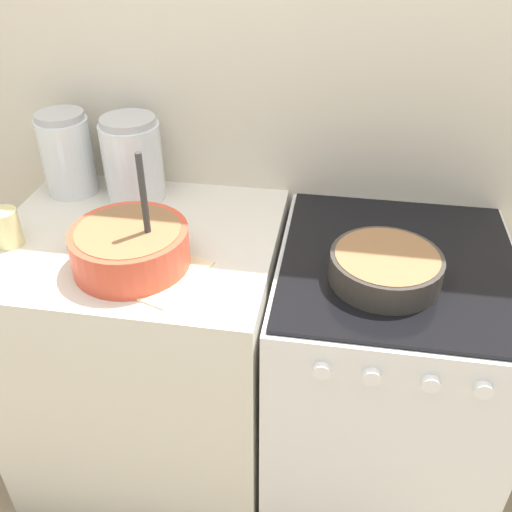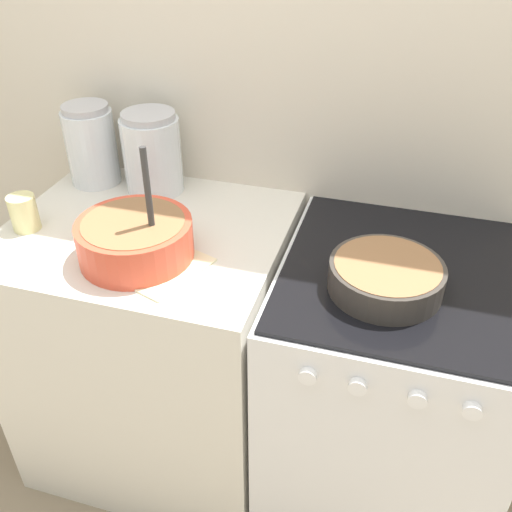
{
  "view_description": "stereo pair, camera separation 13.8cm",
  "coord_description": "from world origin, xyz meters",
  "px_view_note": "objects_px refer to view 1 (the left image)",
  "views": [
    {
      "loc": [
        0.16,
        -0.91,
        1.72
      ],
      "look_at": [
        -0.03,
        0.22,
        0.94
      ],
      "focal_mm": 40.0,
      "sensor_mm": 36.0,
      "label": 1
    },
    {
      "loc": [
        0.29,
        -0.87,
        1.72
      ],
      "look_at": [
        -0.03,
        0.22,
        0.94
      ],
      "focal_mm": 40.0,
      "sensor_mm": 36.0,
      "label": 2
    }
  ],
  "objects_px": {
    "baking_pan": "(386,267)",
    "storage_jar_left": "(68,159)",
    "stove": "(379,382)",
    "tin_can": "(6,228)",
    "storage_jar_middle": "(133,164)",
    "mixing_bowl": "(130,245)"
  },
  "relations": [
    {
      "from": "mixing_bowl",
      "to": "storage_jar_left",
      "type": "bearing_deg",
      "value": 131.62
    },
    {
      "from": "mixing_bowl",
      "to": "baking_pan",
      "type": "distance_m",
      "value": 0.62
    },
    {
      "from": "storage_jar_left",
      "to": "storage_jar_middle",
      "type": "distance_m",
      "value": 0.2
    },
    {
      "from": "stove",
      "to": "mixing_bowl",
      "type": "height_order",
      "value": "mixing_bowl"
    },
    {
      "from": "storage_jar_middle",
      "to": "tin_can",
      "type": "distance_m",
      "value": 0.4
    },
    {
      "from": "stove",
      "to": "baking_pan",
      "type": "bearing_deg",
      "value": -114.94
    },
    {
      "from": "stove",
      "to": "storage_jar_left",
      "type": "relative_size",
      "value": 3.56
    },
    {
      "from": "mixing_bowl",
      "to": "storage_jar_left",
      "type": "xyz_separation_m",
      "value": [
        -0.32,
        0.36,
        0.05
      ]
    },
    {
      "from": "stove",
      "to": "storage_jar_left",
      "type": "xyz_separation_m",
      "value": [
        -0.98,
        0.22,
        0.55
      ]
    },
    {
      "from": "baking_pan",
      "to": "stove",
      "type": "bearing_deg",
      "value": 65.06
    },
    {
      "from": "storage_jar_left",
      "to": "storage_jar_middle",
      "type": "relative_size",
      "value": 1.01
    },
    {
      "from": "mixing_bowl",
      "to": "tin_can",
      "type": "distance_m",
      "value": 0.36
    },
    {
      "from": "mixing_bowl",
      "to": "tin_can",
      "type": "xyz_separation_m",
      "value": [
        -0.36,
        0.04,
        -0.01
      ]
    },
    {
      "from": "baking_pan",
      "to": "storage_jar_left",
      "type": "relative_size",
      "value": 1.08
    },
    {
      "from": "stove",
      "to": "baking_pan",
      "type": "height_order",
      "value": "baking_pan"
    },
    {
      "from": "tin_can",
      "to": "storage_jar_middle",
      "type": "bearing_deg",
      "value": 52.13
    },
    {
      "from": "baking_pan",
      "to": "storage_jar_left",
      "type": "xyz_separation_m",
      "value": [
        -0.94,
        0.32,
        0.07
      ]
    },
    {
      "from": "stove",
      "to": "tin_can",
      "type": "xyz_separation_m",
      "value": [
        -1.02,
        -0.09,
        0.49
      ]
    },
    {
      "from": "baking_pan",
      "to": "storage_jar_middle",
      "type": "relative_size",
      "value": 1.09
    },
    {
      "from": "storage_jar_left",
      "to": "stove",
      "type": "bearing_deg",
      "value": -12.89
    },
    {
      "from": "storage_jar_middle",
      "to": "mixing_bowl",
      "type": "bearing_deg",
      "value": -72.5
    },
    {
      "from": "mixing_bowl",
      "to": "storage_jar_middle",
      "type": "height_order",
      "value": "mixing_bowl"
    }
  ]
}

